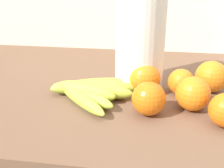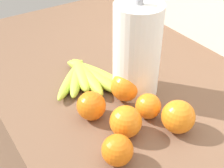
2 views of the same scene
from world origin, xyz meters
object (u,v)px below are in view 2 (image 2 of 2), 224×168
orange_back_left (126,122)px  orange_far_right (117,150)px  orange_front (91,106)px  orange_back_right (148,106)px  banana_bunch (85,76)px  paper_towel_roll (137,51)px  orange_center (178,117)px  orange_right (125,87)px

orange_back_left → orange_far_right: (0.06, -0.06, -0.00)m
orange_back_left → orange_front: orange_back_left is taller
orange_back_right → orange_front: bearing=-122.3°
banana_bunch → orange_far_right: size_ratio=3.23×
orange_front → paper_towel_roll: 0.19m
orange_back_left → banana_bunch: bearing=173.7°
orange_back_right → orange_center: size_ratio=0.81×
orange_right → orange_front: size_ratio=1.08×
orange_right → orange_back_right: 0.09m
orange_back_right → orange_far_right: (0.08, -0.15, 0.00)m
orange_back_left → orange_back_right: orange_back_left is taller
orange_back_right → orange_back_left: bearing=-77.0°
banana_bunch → orange_front: (0.14, -0.06, 0.02)m
orange_front → paper_towel_roll: (-0.03, 0.16, 0.09)m
orange_back_left → orange_far_right: 0.09m
banana_bunch → orange_back_left: orange_back_left is taller
orange_back_right → paper_towel_roll: (-0.11, 0.04, 0.09)m
orange_far_right → orange_center: orange_center is taller
orange_back_right → orange_far_right: bearing=-62.3°
orange_front → paper_towel_roll: size_ratio=0.26×
orange_front → orange_back_right: bearing=57.7°
paper_towel_roll → orange_far_right: bearing=-45.4°
paper_towel_roll → orange_back_right: bearing=-20.5°
orange_far_right → orange_front: bearing=170.2°
orange_center → orange_right: bearing=-168.4°
orange_back_right → paper_towel_roll: 0.15m
orange_right → orange_far_right: bearing=-40.1°
orange_back_left → orange_front: 0.10m
orange_right → banana_bunch: bearing=-158.7°
banana_bunch → orange_center: size_ratio=2.77×
orange_back_left → orange_front: size_ratio=1.05×
banana_bunch → orange_right: 0.14m
orange_back_right → orange_far_right: size_ratio=0.94×
orange_back_left → orange_back_right: bearing=103.0°
orange_back_left → orange_center: orange_center is taller
orange_back_left → orange_center: bearing=63.0°
orange_center → paper_towel_roll: 0.20m
orange_far_right → orange_right: bearing=139.9°
orange_right → orange_back_right: (0.09, 0.01, -0.01)m
orange_back_left → paper_towel_roll: (-0.13, 0.12, 0.09)m
orange_right → orange_back_right: size_ratio=1.21×
banana_bunch → orange_back_right: size_ratio=3.43×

